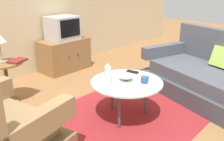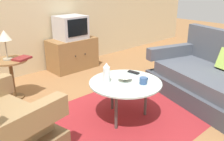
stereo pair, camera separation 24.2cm
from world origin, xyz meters
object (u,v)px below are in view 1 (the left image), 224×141
(tv_stand, at_px, (65,55))
(bowl, at_px, (126,78))
(mug, at_px, (145,80))
(coffee_table, at_px, (127,84))
(couch, at_px, (209,77))
(vase, at_px, (108,73))
(tv_remote_dark, at_px, (133,72))
(television, at_px, (63,28))
(book, at_px, (17,61))
(side_table, at_px, (6,74))

(tv_stand, height_order, bowl, tv_stand)
(tv_stand, distance_m, mug, 2.21)
(coffee_table, bearing_deg, tv_stand, 73.55)
(couch, xyz_separation_m, coffee_table, (-1.27, 0.50, 0.15))
(couch, distance_m, vase, 1.61)
(vase, distance_m, mug, 0.44)
(vase, bearing_deg, tv_remote_dark, -2.14)
(bowl, bearing_deg, television, 73.93)
(tv_remote_dark, relative_size, book, 0.60)
(side_table, xyz_separation_m, mug, (0.90, -1.64, 0.10))
(coffee_table, xyz_separation_m, mug, (0.12, -0.18, 0.08))
(bowl, height_order, book, book)
(side_table, distance_m, tv_stand, 1.46)
(coffee_table, relative_size, side_table, 1.48)
(coffee_table, xyz_separation_m, tv_remote_dark, (0.29, 0.14, 0.05))
(vase, bearing_deg, tv_stand, 67.74)
(television, bearing_deg, bowl, -106.07)
(couch, distance_m, mug, 1.22)
(couch, distance_m, book, 2.69)
(couch, relative_size, bowl, 11.79)
(tv_remote_dark, bearing_deg, bowl, -76.38)
(television, bearing_deg, couch, -74.39)
(television, bearing_deg, tv_stand, -90.00)
(mug, bearing_deg, book, 116.60)
(bowl, bearing_deg, couch, -22.96)
(couch, relative_size, side_table, 3.46)
(tv_stand, relative_size, vase, 3.75)
(television, distance_m, bowl, 2.05)
(mug, xyz_separation_m, tv_remote_dark, (0.18, 0.32, -0.03))
(television, relative_size, book, 1.94)
(television, bearing_deg, coffee_table, -106.38)
(vase, relative_size, tv_remote_dark, 1.45)
(vase, relative_size, bowl, 1.38)
(television, height_order, vase, television)
(couch, bearing_deg, coffee_table, 85.54)
(coffee_table, height_order, mug, mug)
(tv_stand, distance_m, vase, 1.98)
(coffee_table, height_order, vase, vase)
(tv_remote_dark, bearing_deg, vase, -100.24)
(tv_remote_dark, height_order, book, book)
(book, bearing_deg, side_table, 119.58)
(vase, relative_size, mug, 1.83)
(bowl, bearing_deg, tv_remote_dark, 21.72)
(side_table, xyz_separation_m, tv_stand, (1.36, 0.50, -0.13))
(tv_remote_dark, bearing_deg, mug, -37.39)
(couch, height_order, tv_remote_dark, couch)
(side_table, relative_size, television, 1.11)
(television, distance_m, vase, 1.98)
(vase, bearing_deg, bowl, -34.80)
(tv_stand, bearing_deg, couch, -74.33)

